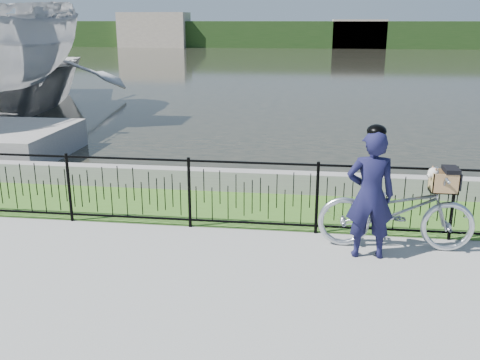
# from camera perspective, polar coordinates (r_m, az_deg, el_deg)

# --- Properties ---
(ground) EXTENTS (120.00, 120.00, 0.00)m
(ground) POSITION_cam_1_polar(r_m,az_deg,el_deg) (7.07, -0.17, -10.17)
(ground) COLOR gray
(ground) RESTS_ON ground
(grass_strip) EXTENTS (60.00, 2.00, 0.01)m
(grass_strip) POSITION_cam_1_polar(r_m,az_deg,el_deg) (9.44, 1.96, -3.04)
(grass_strip) COLOR #3C6820
(grass_strip) RESTS_ON ground
(water) EXTENTS (120.00, 120.00, 0.00)m
(water) POSITION_cam_1_polar(r_m,az_deg,el_deg) (39.38, 6.45, 12.00)
(water) COLOR #28271E
(water) RESTS_ON ground
(quay_wall) EXTENTS (60.00, 0.30, 0.40)m
(quay_wall) POSITION_cam_1_polar(r_m,az_deg,el_deg) (10.33, 2.52, -0.15)
(quay_wall) COLOR gray
(quay_wall) RESTS_ON ground
(fence) EXTENTS (14.00, 0.06, 1.15)m
(fence) POSITION_cam_1_polar(r_m,az_deg,el_deg) (8.32, 1.31, -1.65)
(fence) COLOR black
(fence) RESTS_ON ground
(far_treeline) EXTENTS (120.00, 6.00, 3.00)m
(far_treeline) POSITION_cam_1_polar(r_m,az_deg,el_deg) (66.27, 7.09, 15.17)
(far_treeline) COLOR #223F18
(far_treeline) RESTS_ON ground
(far_building_left) EXTENTS (8.00, 4.00, 4.00)m
(far_building_left) POSITION_cam_1_polar(r_m,az_deg,el_deg) (66.96, -9.11, 15.53)
(far_building_left) COLOR #AE9E8B
(far_building_left) RESTS_ON ground
(far_building_right) EXTENTS (6.00, 3.00, 3.20)m
(far_building_right) POSITION_cam_1_polar(r_m,az_deg,el_deg) (64.97, 12.55, 14.97)
(far_building_right) COLOR #AE9E8B
(far_building_right) RESTS_ON ground
(bicycle_rig) EXTENTS (2.20, 0.77, 1.26)m
(bicycle_rig) POSITION_cam_1_polar(r_m,az_deg,el_deg) (7.99, 16.36, -3.06)
(bicycle_rig) COLOR #B7BCC4
(bicycle_rig) RESTS_ON ground
(cyclist) EXTENTS (0.68, 0.46, 1.87)m
(cyclist) POSITION_cam_1_polar(r_m,az_deg,el_deg) (7.50, 13.73, -1.41)
(cyclist) COLOR #131335
(cyclist) RESTS_ON ground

